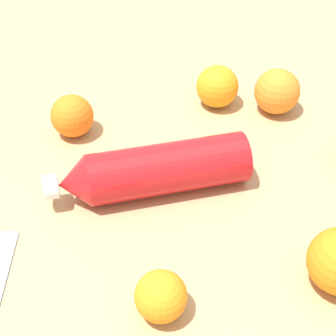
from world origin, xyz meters
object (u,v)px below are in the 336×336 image
Objects in this scene: orange_3 at (72,116)px; orange_1 at (161,296)px; water_bottle at (153,170)px; orange_0 at (277,91)px; orange_5 at (217,86)px.

orange_1 is at bearing 26.37° from orange_3.
water_bottle is 4.81× the size of orange_1.
water_bottle is 0.19m from orange_3.
orange_0 is (-0.21, 0.20, 0.00)m from water_bottle.
water_bottle is 4.20× the size of orange_3.
orange_3 is 0.26m from orange_5.
orange_5 is (-0.01, -0.10, -0.00)m from orange_0.
orange_1 is 0.87× the size of orange_3.
orange_5 is (-0.10, 0.24, 0.00)m from orange_3.
orange_5 is at bearing -97.70° from orange_0.
orange_3 is (0.08, -0.35, -0.00)m from orange_0.
orange_3 is (-0.13, -0.14, -0.00)m from water_bottle.
orange_0 is at bearing -149.77° from water_bottle.
orange_0 is at bearing 103.70° from orange_3.
orange_0 is at bearing 157.16° from orange_1.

